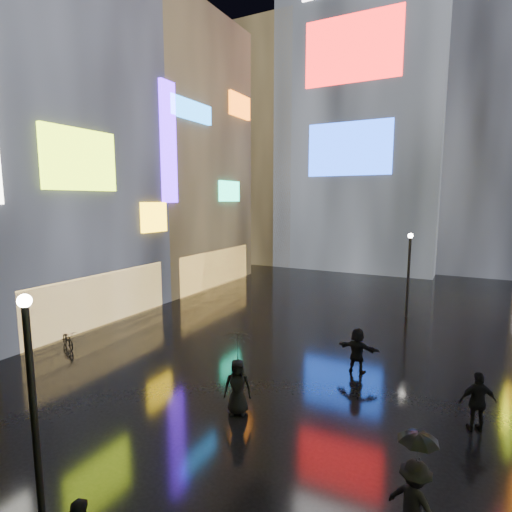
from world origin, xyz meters
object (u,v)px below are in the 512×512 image
Objects in this scene: lamp_near at (32,393)px; lamp_far at (409,270)px; pedestrian_3 at (478,402)px; bicycle at (68,339)px.

lamp_far is (5.44, 20.42, 0.00)m from lamp_near.
lamp_near is at bearing -104.92° from lamp_far.
bicycle is (-17.61, -1.19, -0.53)m from pedestrian_3.
pedestrian_3 is (3.56, -11.95, -1.99)m from lamp_far.
pedestrian_3 is 1.18× the size of bicycle.
lamp_far is 12.63m from pedestrian_3.
lamp_near reaches higher than pedestrian_3.
bicycle is (-8.61, 7.28, -2.52)m from lamp_near.
lamp_far is at bearing -96.40° from pedestrian_3.
lamp_far is at bearing -24.97° from bicycle.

